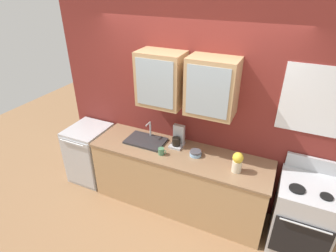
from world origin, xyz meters
name	(u,v)px	position (x,y,z in m)	size (l,w,h in m)	color
ground_plane	(178,203)	(0.00, 0.00, 0.00)	(10.00, 10.00, 0.00)	#936B47
back_wall_unit	(191,99)	(0.01, 0.34, 1.52)	(3.94, 0.47, 2.90)	maroon
counter	(178,179)	(0.00, 0.00, 0.45)	(2.40, 0.68, 0.89)	tan
stove_range	(302,215)	(1.58, 0.00, 0.45)	(0.63, 0.70, 1.07)	silver
sink_faucet	(146,140)	(-0.52, 0.05, 0.91)	(0.54, 0.35, 0.25)	#2D2D30
bowl_stack	(196,153)	(0.22, 0.02, 0.93)	(0.15, 0.15, 0.07)	#8CB7E0
vase	(237,162)	(0.77, -0.08, 1.03)	(0.13, 0.13, 0.26)	beige
cup_near_sink	(161,151)	(-0.19, -0.14, 0.94)	(0.11, 0.08, 0.09)	#4C7F59
dishwasher	(90,153)	(-1.52, 0.00, 0.45)	(0.56, 0.66, 0.89)	silver
coffee_maker	(178,138)	(-0.09, 0.15, 1.00)	(0.17, 0.20, 0.29)	#B7B7BC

